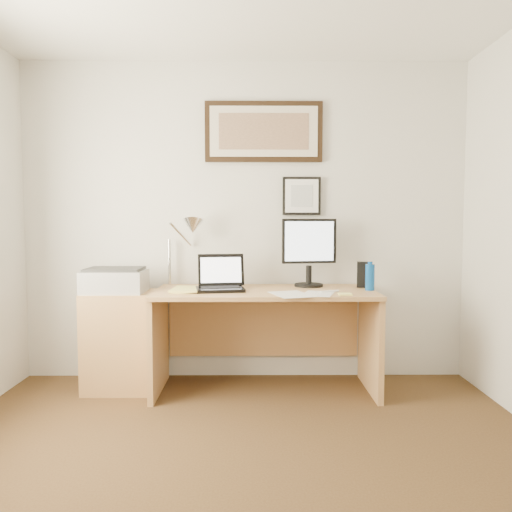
{
  "coord_description": "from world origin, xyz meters",
  "views": [
    {
      "loc": [
        0.05,
        -1.98,
        1.25
      ],
      "look_at": [
        0.08,
        1.43,
        1.01
      ],
      "focal_mm": 35.0,
      "sensor_mm": 36.0,
      "label": 1
    }
  ],
  "objects_px": {
    "laptop": "(220,282)",
    "lcd_monitor": "(309,249)",
    "book": "(172,289)",
    "water_bottle": "(370,277)",
    "desk": "(264,320)",
    "side_cabinet": "(121,341)",
    "printer": "(115,280)"
  },
  "relations": [
    {
      "from": "water_bottle",
      "to": "laptop",
      "type": "height_order",
      "value": "laptop"
    },
    {
      "from": "water_bottle",
      "to": "laptop",
      "type": "relative_size",
      "value": 0.51
    },
    {
      "from": "lcd_monitor",
      "to": "book",
      "type": "bearing_deg",
      "value": -167.04
    },
    {
      "from": "laptop",
      "to": "lcd_monitor",
      "type": "relative_size",
      "value": 0.72
    },
    {
      "from": "water_bottle",
      "to": "printer",
      "type": "height_order",
      "value": "water_bottle"
    },
    {
      "from": "laptop",
      "to": "lcd_monitor",
      "type": "distance_m",
      "value": 0.73
    },
    {
      "from": "side_cabinet",
      "to": "printer",
      "type": "bearing_deg",
      "value": -164.28
    },
    {
      "from": "side_cabinet",
      "to": "water_bottle",
      "type": "height_order",
      "value": "water_bottle"
    },
    {
      "from": "book",
      "to": "laptop",
      "type": "relative_size",
      "value": 0.76
    },
    {
      "from": "side_cabinet",
      "to": "desk",
      "type": "bearing_deg",
      "value": 1.89
    },
    {
      "from": "printer",
      "to": "side_cabinet",
      "type": "bearing_deg",
      "value": 15.72
    },
    {
      "from": "water_bottle",
      "to": "laptop",
      "type": "xyz_separation_m",
      "value": [
        -1.09,
        0.02,
        -0.04
      ]
    },
    {
      "from": "water_bottle",
      "to": "book",
      "type": "relative_size",
      "value": 0.67
    },
    {
      "from": "desk",
      "to": "lcd_monitor",
      "type": "bearing_deg",
      "value": 16.81
    },
    {
      "from": "desk",
      "to": "lcd_monitor",
      "type": "relative_size",
      "value": 3.08
    },
    {
      "from": "lcd_monitor",
      "to": "desk",
      "type": "bearing_deg",
      "value": -163.19
    },
    {
      "from": "water_bottle",
      "to": "side_cabinet",
      "type": "bearing_deg",
      "value": 177.83
    },
    {
      "from": "desk",
      "to": "laptop",
      "type": "relative_size",
      "value": 4.3
    },
    {
      "from": "side_cabinet",
      "to": "lcd_monitor",
      "type": "relative_size",
      "value": 1.4
    },
    {
      "from": "book",
      "to": "lcd_monitor",
      "type": "bearing_deg",
      "value": 12.96
    },
    {
      "from": "water_bottle",
      "to": "desk",
      "type": "relative_size",
      "value": 0.12
    },
    {
      "from": "book",
      "to": "lcd_monitor",
      "type": "relative_size",
      "value": 0.54
    },
    {
      "from": "book",
      "to": "water_bottle",
      "type": "bearing_deg",
      "value": 0.94
    },
    {
      "from": "book",
      "to": "laptop",
      "type": "bearing_deg",
      "value": 6.88
    },
    {
      "from": "side_cabinet",
      "to": "lcd_monitor",
      "type": "bearing_deg",
      "value": 5.63
    },
    {
      "from": "side_cabinet",
      "to": "desk",
      "type": "height_order",
      "value": "desk"
    },
    {
      "from": "side_cabinet",
      "to": "water_bottle",
      "type": "relative_size",
      "value": 3.85
    },
    {
      "from": "side_cabinet",
      "to": "printer",
      "type": "relative_size",
      "value": 1.66
    },
    {
      "from": "lcd_monitor",
      "to": "printer",
      "type": "distance_m",
      "value": 1.47
    },
    {
      "from": "desk",
      "to": "side_cabinet",
      "type": "bearing_deg",
      "value": -178.11
    },
    {
      "from": "laptop",
      "to": "printer",
      "type": "height_order",
      "value": "laptop"
    },
    {
      "from": "laptop",
      "to": "lcd_monitor",
      "type": "height_order",
      "value": "lcd_monitor"
    }
  ]
}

